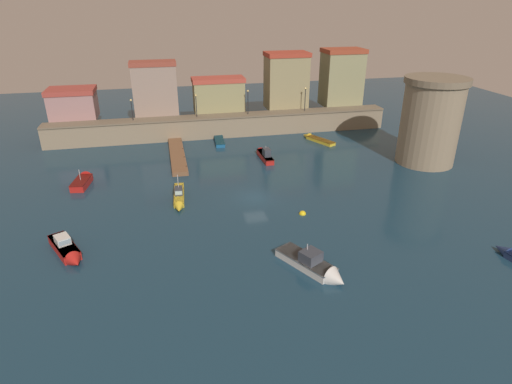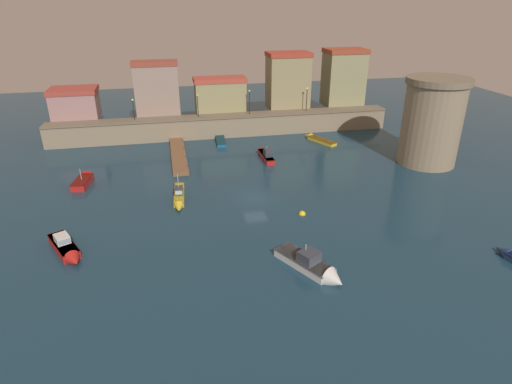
{
  "view_description": "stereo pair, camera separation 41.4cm",
  "coord_description": "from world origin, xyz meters",
  "px_view_note": "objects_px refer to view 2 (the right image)",
  "views": [
    {
      "loc": [
        -9.51,
        -42.67,
        20.82
      ],
      "look_at": [
        0.0,
        -0.2,
        0.78
      ],
      "focal_mm": 29.93,
      "sensor_mm": 36.0,
      "label": 1
    },
    {
      "loc": [
        -9.1,
        -42.76,
        20.82
      ],
      "look_at": [
        0.0,
        -0.2,
        0.78
      ],
      "focal_mm": 29.93,
      "sensor_mm": 36.0,
      "label": 2
    }
  ],
  "objects_px": {
    "fortress_tower": "(432,121)",
    "mooring_buoy_0": "(302,214)",
    "quay_lamp_1": "(198,102)",
    "moored_boat_6": "(66,249)",
    "moored_boat_2": "(314,267)",
    "quay_lamp_3": "(307,96)",
    "moored_boat_3": "(179,197)",
    "moored_boat_1": "(220,139)",
    "moored_boat_7": "(317,139)",
    "moored_boat_5": "(265,154)",
    "quay_lamp_0": "(133,106)",
    "quay_lamp_2": "(249,98)",
    "moored_boat_4": "(84,180)"
  },
  "relations": [
    {
      "from": "fortress_tower",
      "to": "moored_boat_1",
      "type": "relative_size",
      "value": 1.9
    },
    {
      "from": "quay_lamp_3",
      "to": "moored_boat_7",
      "type": "distance_m",
      "value": 8.02
    },
    {
      "from": "quay_lamp_1",
      "to": "mooring_buoy_0",
      "type": "relative_size",
      "value": 4.81
    },
    {
      "from": "fortress_tower",
      "to": "quay_lamp_0",
      "type": "xyz_separation_m",
      "value": [
        -39.02,
        18.07,
        -0.2
      ]
    },
    {
      "from": "moored_boat_4",
      "to": "quay_lamp_3",
      "type": "bearing_deg",
      "value": -55.51
    },
    {
      "from": "moored_boat_2",
      "to": "fortress_tower",
      "type": "bearing_deg",
      "value": 103.59
    },
    {
      "from": "fortress_tower",
      "to": "quay_lamp_1",
      "type": "height_order",
      "value": "fortress_tower"
    },
    {
      "from": "mooring_buoy_0",
      "to": "moored_boat_4",
      "type": "bearing_deg",
      "value": 150.32
    },
    {
      "from": "moored_boat_6",
      "to": "moored_boat_7",
      "type": "height_order",
      "value": "moored_boat_6"
    },
    {
      "from": "fortress_tower",
      "to": "moored_boat_3",
      "type": "distance_m",
      "value": 34.39
    },
    {
      "from": "fortress_tower",
      "to": "moored_boat_7",
      "type": "bearing_deg",
      "value": 132.16
    },
    {
      "from": "fortress_tower",
      "to": "moored_boat_6",
      "type": "relative_size",
      "value": 1.91
    },
    {
      "from": "moored_boat_1",
      "to": "moored_boat_5",
      "type": "relative_size",
      "value": 0.92
    },
    {
      "from": "quay_lamp_3",
      "to": "mooring_buoy_0",
      "type": "distance_m",
      "value": 31.34
    },
    {
      "from": "quay_lamp_2",
      "to": "moored_boat_6",
      "type": "height_order",
      "value": "quay_lamp_2"
    },
    {
      "from": "quay_lamp_2",
      "to": "moored_boat_1",
      "type": "relative_size",
      "value": 0.64
    },
    {
      "from": "quay_lamp_1",
      "to": "fortress_tower",
      "type": "bearing_deg",
      "value": -31.73
    },
    {
      "from": "quay_lamp_3",
      "to": "moored_boat_2",
      "type": "distance_m",
      "value": 41.32
    },
    {
      "from": "quay_lamp_0",
      "to": "quay_lamp_3",
      "type": "height_order",
      "value": "quay_lamp_3"
    },
    {
      "from": "quay_lamp_3",
      "to": "moored_boat_1",
      "type": "relative_size",
      "value": 0.64
    },
    {
      "from": "quay_lamp_0",
      "to": "moored_boat_3",
      "type": "bearing_deg",
      "value": -76.75
    },
    {
      "from": "fortress_tower",
      "to": "mooring_buoy_0",
      "type": "bearing_deg",
      "value": -152.33
    },
    {
      "from": "moored_boat_3",
      "to": "quay_lamp_2",
      "type": "bearing_deg",
      "value": 154.75
    },
    {
      "from": "quay_lamp_2",
      "to": "moored_boat_7",
      "type": "distance_m",
      "value": 12.62
    },
    {
      "from": "quay_lamp_1",
      "to": "moored_boat_4",
      "type": "xyz_separation_m",
      "value": [
        -15.43,
        -15.76,
        -5.31
      ]
    },
    {
      "from": "quay_lamp_0",
      "to": "moored_boat_6",
      "type": "bearing_deg",
      "value": -98.61
    },
    {
      "from": "moored_boat_1",
      "to": "moored_boat_6",
      "type": "xyz_separation_m",
      "value": [
        -17.66,
        -29.34,
        0.2
      ]
    },
    {
      "from": "moored_boat_5",
      "to": "moored_boat_6",
      "type": "height_order",
      "value": "moored_boat_5"
    },
    {
      "from": "moored_boat_2",
      "to": "quay_lamp_1",
      "type": "bearing_deg",
      "value": 160.07
    },
    {
      "from": "moored_boat_5",
      "to": "moored_boat_7",
      "type": "bearing_deg",
      "value": -60.31
    },
    {
      "from": "quay_lamp_0",
      "to": "fortress_tower",
      "type": "bearing_deg",
      "value": -24.86
    },
    {
      "from": "fortress_tower",
      "to": "mooring_buoy_0",
      "type": "relative_size",
      "value": 15.66
    },
    {
      "from": "fortress_tower",
      "to": "moored_boat_6",
      "type": "xyz_separation_m",
      "value": [
        -43.87,
        -13.95,
        -5.29
      ]
    },
    {
      "from": "quay_lamp_2",
      "to": "moored_boat_2",
      "type": "xyz_separation_m",
      "value": [
        -2.39,
        -39.15,
        -5.46
      ]
    },
    {
      "from": "fortress_tower",
      "to": "moored_boat_7",
      "type": "height_order",
      "value": "fortress_tower"
    },
    {
      "from": "moored_boat_7",
      "to": "quay_lamp_3",
      "type": "bearing_deg",
      "value": -24.17
    },
    {
      "from": "moored_boat_1",
      "to": "mooring_buoy_0",
      "type": "height_order",
      "value": "moored_boat_1"
    },
    {
      "from": "quay_lamp_1",
      "to": "moored_boat_1",
      "type": "xyz_separation_m",
      "value": [
        3.03,
        -2.69,
        -5.44
      ]
    },
    {
      "from": "quay_lamp_1",
      "to": "quay_lamp_3",
      "type": "bearing_deg",
      "value": 0.0
    },
    {
      "from": "quay_lamp_2",
      "to": "moored_boat_4",
      "type": "relative_size",
      "value": 0.74
    },
    {
      "from": "quay_lamp_3",
      "to": "moored_boat_7",
      "type": "xyz_separation_m",
      "value": [
        0.1,
        -5.69,
        -5.65
      ]
    },
    {
      "from": "moored_boat_5",
      "to": "quay_lamp_1",
      "type": "bearing_deg",
      "value": 33.49
    },
    {
      "from": "quay_lamp_0",
      "to": "moored_boat_7",
      "type": "relative_size",
      "value": 0.5
    },
    {
      "from": "moored_boat_3",
      "to": "moored_boat_7",
      "type": "distance_m",
      "value": 28.3
    },
    {
      "from": "quay_lamp_3",
      "to": "moored_boat_3",
      "type": "height_order",
      "value": "quay_lamp_3"
    },
    {
      "from": "quay_lamp_1",
      "to": "moored_boat_2",
      "type": "height_order",
      "value": "quay_lamp_1"
    },
    {
      "from": "mooring_buoy_0",
      "to": "moored_boat_1",
      "type": "bearing_deg",
      "value": 100.82
    },
    {
      "from": "quay_lamp_2",
      "to": "moored_boat_5",
      "type": "distance_m",
      "value": 12.85
    },
    {
      "from": "quay_lamp_3",
      "to": "mooring_buoy_0",
      "type": "relative_size",
      "value": 5.24
    },
    {
      "from": "moored_boat_1",
      "to": "mooring_buoy_0",
      "type": "bearing_deg",
      "value": -165.64
    }
  ]
}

